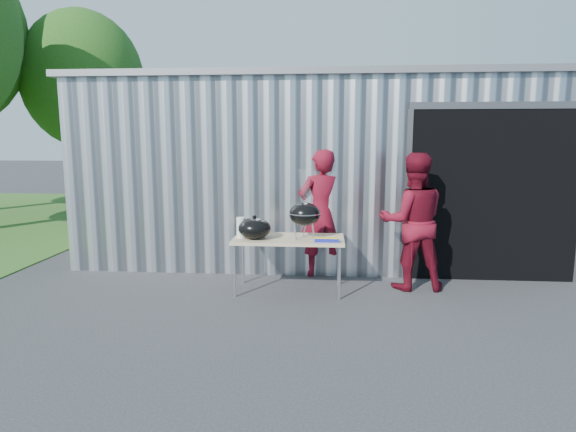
# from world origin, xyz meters

# --- Properties ---
(ground) EXTENTS (80.00, 80.00, 0.00)m
(ground) POSITION_xyz_m (0.00, 0.00, 0.00)
(ground) COLOR #2E2E31
(building) EXTENTS (8.20, 6.20, 3.10)m
(building) POSITION_xyz_m (0.92, 4.59, 1.54)
(building) COLOR silver
(building) RESTS_ON ground
(tree_far) EXTENTS (3.56, 3.56, 5.90)m
(tree_far) POSITION_xyz_m (-6.50, 9.00, 3.84)
(tree_far) COLOR #442D19
(tree_far) RESTS_ON ground
(folding_table) EXTENTS (1.50, 0.75, 0.75)m
(folding_table) POSITION_xyz_m (0.37, 0.93, 0.71)
(folding_table) COLOR tan
(folding_table) RESTS_ON ground
(kettle_grill) EXTENTS (0.43, 0.43, 0.93)m
(kettle_grill) POSITION_xyz_m (0.58, 0.90, 1.17)
(kettle_grill) COLOR black
(kettle_grill) RESTS_ON folding_table
(grill_lid) EXTENTS (0.44, 0.44, 0.32)m
(grill_lid) POSITION_xyz_m (-0.09, 0.83, 0.89)
(grill_lid) COLOR black
(grill_lid) RESTS_ON folding_table
(paper_towels) EXTENTS (0.12, 0.12, 0.28)m
(paper_towels) POSITION_xyz_m (-0.28, 0.88, 0.89)
(paper_towels) COLOR white
(paper_towels) RESTS_ON folding_table
(white_tub) EXTENTS (0.20, 0.15, 0.10)m
(white_tub) POSITION_xyz_m (-0.18, 1.14, 0.80)
(white_tub) COLOR white
(white_tub) RESTS_ON folding_table
(foil_box) EXTENTS (0.32, 0.05, 0.06)m
(foil_box) POSITION_xyz_m (0.88, 0.68, 0.78)
(foil_box) COLOR #171E99
(foil_box) RESTS_ON folding_table
(person_cook) EXTENTS (0.81, 0.65, 1.93)m
(person_cook) POSITION_xyz_m (0.80, 1.75, 0.97)
(person_cook) COLOR maroon
(person_cook) RESTS_ON ground
(person_bystander) EXTENTS (0.96, 0.77, 1.90)m
(person_bystander) POSITION_xyz_m (2.06, 1.21, 0.95)
(person_bystander) COLOR maroon
(person_bystander) RESTS_ON ground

